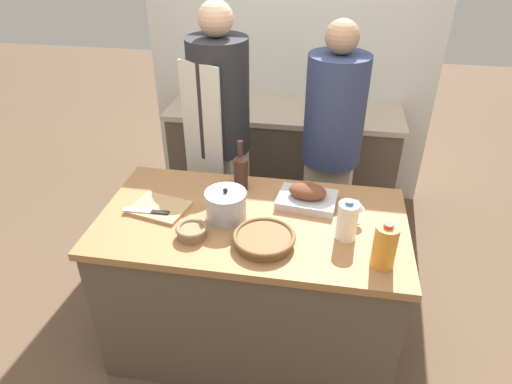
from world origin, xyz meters
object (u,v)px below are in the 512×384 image
at_px(condiment_bottle_tall, 332,99).
at_px(condiment_bottle_short, 345,98).
at_px(mixing_bowl, 192,231).
at_px(condiment_bottle_extra, 194,93).
at_px(juice_jug, 385,246).
at_px(wine_glass_left, 357,205).
at_px(wicker_basket, 264,239).
at_px(person_cook_aproned, 220,131).
at_px(stock_pot, 226,206).
at_px(cutting_board, 160,207).
at_px(person_cook_guest, 332,143).
at_px(roasting_pan, 307,196).
at_px(wine_bottle_green, 241,171).
at_px(knife_chef, 148,211).
at_px(milk_jug, 347,221).

bearing_deg(condiment_bottle_tall, condiment_bottle_short, 33.75).
height_order(mixing_bowl, condiment_bottle_extra, condiment_bottle_extra).
bearing_deg(juice_jug, wine_glass_left, 110.12).
bearing_deg(wicker_basket, person_cook_aproned, 114.24).
height_order(stock_pot, mixing_bowl, stock_pot).
height_order(juice_jug, person_cook_aproned, person_cook_aproned).
distance_m(cutting_board, condiment_bottle_extra, 1.40).
bearing_deg(wine_glass_left, person_cook_guest, 100.22).
xyz_separation_m(wicker_basket, condiment_bottle_extra, (-0.78, 1.57, 0.08)).
distance_m(roasting_pan, cutting_board, 0.76).
height_order(wine_bottle_green, wine_glass_left, wine_bottle_green).
relative_size(roasting_pan, wine_glass_left, 2.44).
height_order(cutting_board, person_cook_aproned, person_cook_aproned).
bearing_deg(knife_chef, mixing_bowl, -26.53).
bearing_deg(juice_jug, milk_jug, 132.63).
distance_m(wine_bottle_green, knife_chef, 0.54).
distance_m(stock_pot, knife_chef, 0.40).
xyz_separation_m(cutting_board, condiment_bottle_extra, (-0.21, 1.38, 0.10)).
distance_m(roasting_pan, mixing_bowl, 0.63).
height_order(milk_jug, condiment_bottle_tall, milk_jug).
relative_size(cutting_board, mixing_bowl, 2.11).
bearing_deg(condiment_bottle_tall, wine_glass_left, -83.85).
height_order(wicker_basket, person_cook_aproned, person_cook_aproned).
distance_m(juice_jug, wine_glass_left, 0.33).
bearing_deg(wicker_basket, condiment_bottle_short, 78.70).
distance_m(wine_glass_left, person_cook_aproned, 1.11).
xyz_separation_m(wicker_basket, person_cook_guest, (0.28, 1.01, 0.02)).
relative_size(wicker_basket, wine_bottle_green, 1.01).
xyz_separation_m(wine_bottle_green, condiment_bottle_extra, (-0.58, 1.11, -0.00)).
xyz_separation_m(cutting_board, condiment_bottle_tall, (0.83, 1.50, 0.08)).
xyz_separation_m(stock_pot, person_cook_aproned, (-0.22, 0.80, 0.03)).
xyz_separation_m(stock_pot, condiment_bottle_short, (0.57, 1.58, 0.01)).
xyz_separation_m(condiment_bottle_tall, person_cook_aproned, (-0.69, -0.72, 0.01)).
bearing_deg(stock_pot, roasting_pan, 27.45).
xyz_separation_m(mixing_bowl, person_cook_guest, (0.62, 1.01, 0.02)).
bearing_deg(knife_chef, person_cook_guest, 44.32).
xyz_separation_m(mixing_bowl, condiment_bottle_extra, (-0.44, 1.58, 0.08)).
bearing_deg(juice_jug, roasting_pan, 129.90).
height_order(wine_bottle_green, knife_chef, wine_bottle_green).
xyz_separation_m(wine_bottle_green, person_cook_aproned, (-0.24, 0.51, -0.01)).
distance_m(stock_pot, condiment_bottle_tall, 1.59).
height_order(roasting_pan, knife_chef, roasting_pan).
distance_m(wine_bottle_green, person_cook_guest, 0.73).
relative_size(condiment_bottle_extra, person_cook_guest, 0.12).
height_order(cutting_board, knife_chef, knife_chef).
height_order(roasting_pan, condiment_bottle_extra, condiment_bottle_extra).
relative_size(wicker_basket, condiment_bottle_tall, 1.88).
relative_size(juice_jug, knife_chef, 0.91).
bearing_deg(stock_pot, cutting_board, 176.01).
distance_m(condiment_bottle_short, person_cook_guest, 0.75).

